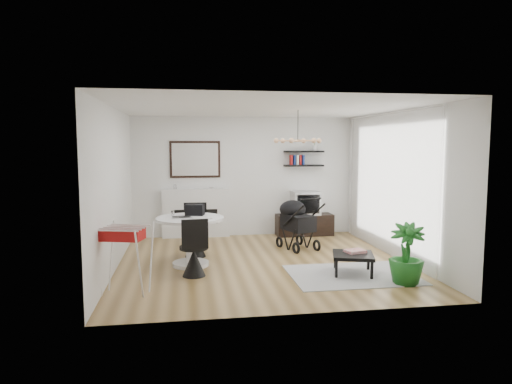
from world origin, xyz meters
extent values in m
plane|color=brown|center=(0.00, 0.00, 0.00)|extent=(5.00, 5.00, 0.00)
plane|color=white|center=(0.00, 0.00, 2.70)|extent=(5.00, 5.00, 0.00)
plane|color=white|center=(0.00, 2.50, 1.35)|extent=(5.00, 0.00, 5.00)
plane|color=white|center=(-2.50, 0.00, 1.35)|extent=(0.00, 5.00, 5.00)
plane|color=white|center=(2.50, 0.00, 1.35)|extent=(0.00, 5.00, 5.00)
cube|color=white|center=(2.40, 0.20, 1.35)|extent=(0.04, 3.60, 2.60)
cube|color=white|center=(-1.10, 2.42, 0.55)|extent=(1.50, 0.15, 1.10)
cube|color=black|center=(-1.10, 2.36, 0.48)|extent=(0.95, 0.06, 0.32)
cube|color=black|center=(-1.10, 2.48, 1.75)|extent=(1.12, 0.03, 0.82)
cube|color=white|center=(-1.10, 2.46, 1.75)|extent=(1.02, 0.01, 0.72)
cube|color=black|center=(1.37, 2.37, 1.60)|extent=(0.90, 0.25, 0.04)
cube|color=black|center=(1.37, 2.37, 1.92)|extent=(0.90, 0.25, 0.04)
cube|color=black|center=(1.37, 2.26, 0.24)|extent=(1.29, 0.45, 0.49)
cube|color=#B7B6B9|center=(1.39, 2.26, 0.75)|extent=(0.61, 0.53, 0.53)
cube|color=black|center=(1.39, 2.00, 0.75)|extent=(0.52, 0.01, 0.43)
cylinder|color=white|center=(-1.26, -0.02, 0.03)|extent=(0.62, 0.62, 0.07)
cylinder|color=white|center=(-1.26, -0.02, 0.43)|extent=(0.16, 0.16, 0.73)
cylinder|color=white|center=(-1.26, -0.02, 0.82)|extent=(1.16, 1.16, 0.04)
imported|color=black|center=(-1.39, -0.07, 0.86)|extent=(0.33, 0.23, 0.02)
cube|color=black|center=(-1.17, 0.22, 0.94)|extent=(0.36, 0.27, 0.19)
cube|color=silver|center=(-1.06, -0.16, 0.85)|extent=(0.35, 0.31, 0.01)
cylinder|color=white|center=(-1.55, 0.17, 0.89)|extent=(0.06, 0.06, 0.09)
cylinder|color=black|center=(-1.16, 0.62, 0.48)|extent=(0.47, 0.47, 0.05)
cone|color=black|center=(-1.16, 0.62, 0.22)|extent=(0.38, 0.38, 0.45)
cube|color=black|center=(-1.15, 0.83, 0.75)|extent=(0.43, 0.06, 0.48)
cylinder|color=black|center=(-1.21, -0.65, 0.46)|extent=(0.45, 0.45, 0.05)
cone|color=black|center=(-1.21, -0.65, 0.21)|extent=(0.37, 0.37, 0.43)
cube|color=black|center=(-1.20, -0.85, 0.72)|extent=(0.41, 0.08, 0.46)
cube|color=maroon|center=(-2.18, -1.37, 0.86)|extent=(0.62, 0.46, 0.15)
cube|color=black|center=(0.88, 0.95, 0.53)|extent=(0.64, 0.77, 0.31)
ellipsoid|color=black|center=(0.82, 1.14, 0.77)|extent=(0.53, 0.53, 0.38)
cylinder|color=black|center=(1.02, 0.55, 1.05)|extent=(0.47, 0.19, 0.03)
torus|color=black|center=(0.55, 1.16, 0.10)|extent=(0.13, 0.24, 0.23)
torus|color=black|center=(1.01, 1.32, 0.10)|extent=(0.13, 0.24, 0.23)
torus|color=black|center=(0.76, 0.58, 0.10)|extent=(0.13, 0.24, 0.23)
torus|color=black|center=(1.21, 0.74, 0.10)|extent=(0.13, 0.24, 0.23)
cube|color=#9F9F9F|center=(1.28, -1.00, 0.01)|extent=(1.98, 1.43, 0.01)
cube|color=black|center=(1.32, -0.94, 0.31)|extent=(0.79, 0.79, 0.05)
cube|color=black|center=(0.98, -1.12, 0.15)|extent=(0.04, 0.04, 0.27)
cube|color=black|center=(1.50, -1.28, 0.15)|extent=(0.04, 0.04, 0.27)
cube|color=black|center=(1.14, -0.61, 0.15)|extent=(0.04, 0.04, 0.27)
cube|color=black|center=(1.66, -0.76, 0.15)|extent=(0.04, 0.04, 0.27)
cube|color=red|center=(1.38, -0.87, 0.36)|extent=(0.35, 0.30, 0.04)
imported|color=#1C621D|center=(1.91, -1.56, 0.46)|extent=(0.67, 0.67, 0.92)
camera|label=1|loc=(-1.34, -7.79, 2.09)|focal=32.00mm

